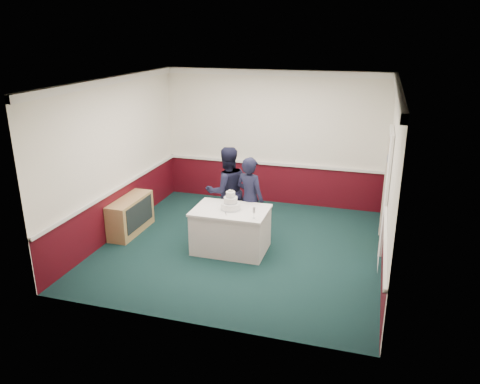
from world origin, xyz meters
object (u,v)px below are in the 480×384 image
(cake_knife, at_px, (226,213))
(champagne_flute, at_px, (254,211))
(cake_table, at_px, (231,230))
(person_man, at_px, (227,191))
(sideboard, at_px, (131,215))
(wedding_cake, at_px, (231,204))
(person_woman, at_px, (250,199))

(cake_knife, bearing_deg, champagne_flute, -33.09)
(cake_table, height_order, person_man, person_man)
(cake_table, bearing_deg, cake_knife, -98.53)
(sideboard, height_order, wedding_cake, wedding_cake)
(sideboard, xyz_separation_m, cake_knife, (2.10, -0.40, 0.44))
(person_man, relative_size, person_woman, 1.07)
(person_woman, bearing_deg, person_man, 1.75)
(sideboard, distance_m, cake_table, 2.14)
(person_man, distance_m, person_woman, 0.53)
(wedding_cake, relative_size, champagne_flute, 1.78)
(sideboard, height_order, cake_knife, cake_knife)
(champagne_flute, bearing_deg, sideboard, 169.62)
(sideboard, relative_size, person_man, 0.69)
(cake_table, distance_m, person_woman, 0.72)
(cake_table, height_order, person_woman, person_woman)
(wedding_cake, distance_m, person_man, 0.79)
(sideboard, height_order, person_man, person_man)
(cake_knife, bearing_deg, person_man, 81.92)
(cake_table, xyz_separation_m, cake_knife, (-0.03, -0.20, 0.39))
(person_man, height_order, person_woman, person_man)
(cake_knife, xyz_separation_m, champagne_flute, (0.53, -0.08, 0.14))
(person_man, xyz_separation_m, person_woman, (0.50, -0.17, -0.06))
(person_woman, bearing_deg, cake_table, 90.96)
(champagne_flute, bearing_deg, person_woman, 109.82)
(sideboard, distance_m, person_woman, 2.40)
(person_woman, bearing_deg, champagne_flute, 130.21)
(cake_table, bearing_deg, person_woman, 70.57)
(sideboard, bearing_deg, cake_table, -5.41)
(cake_table, relative_size, champagne_flute, 6.44)
(wedding_cake, bearing_deg, cake_knife, -98.53)
(sideboard, distance_m, wedding_cake, 2.21)
(person_woman, bearing_deg, sideboard, 29.16)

